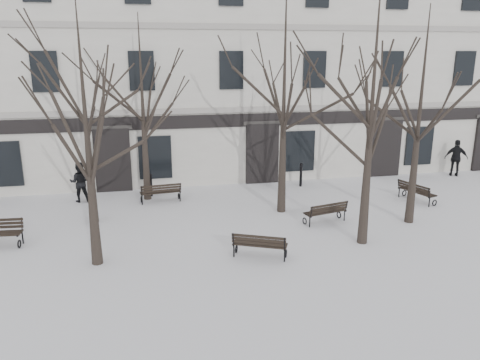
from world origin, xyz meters
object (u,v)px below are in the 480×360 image
object	(u,v)px
tree_1	(86,130)
bench_1	(260,244)
bench_5	(416,191)
tree_2	(374,83)
bench_4	(161,192)
tree_3	(422,91)
bench_2	(326,212)

from	to	relation	value
tree_1	bench_1	size ratio (longest dim) A/B	3.73
bench_5	tree_2	bearing A→B (deg)	112.91
bench_1	bench_5	bearing A→B (deg)	-127.59
tree_2	bench_4	bearing A→B (deg)	137.84
tree_3	bench_4	xyz separation A→B (m)	(-9.05, 4.33, -4.40)
bench_5	tree_1	bearing A→B (deg)	87.39
tree_1	bench_2	world-z (taller)	tree_1
bench_2	bench_5	bearing A→B (deg)	-174.38
tree_2	bench_5	size ratio (longest dim) A/B	4.77
tree_3	bench_5	world-z (taller)	tree_3
bench_1	bench_4	world-z (taller)	bench_4
bench_1	tree_3	bearing A→B (deg)	-138.00
tree_1	bench_1	bearing A→B (deg)	-7.45
tree_1	tree_2	xyz separation A→B (m)	(8.59, -0.16, 1.20)
tree_2	tree_3	world-z (taller)	tree_2
bench_2	tree_1	bearing A→B (deg)	-0.91
bench_1	bench_5	distance (m)	8.96
bench_4	bench_2	bearing A→B (deg)	141.39
bench_4	tree_2	bearing A→B (deg)	131.95
tree_1	bench_4	bearing A→B (deg)	69.07
tree_2	bench_2	distance (m)	5.25
tree_2	bench_2	xyz separation A→B (m)	(-0.50, 2.01, -4.82)
tree_1	tree_3	world-z (taller)	tree_3
tree_1	bench_2	distance (m)	9.06
tree_1	bench_5	bearing A→B (deg)	15.35
bench_2	bench_5	distance (m)	5.04
tree_1	bench_1	xyz separation A→B (m)	(4.91, -0.64, -3.62)
tree_2	bench_2	size ratio (longest dim) A/B	4.85
tree_3	tree_1	bearing A→B (deg)	-173.28
bench_5	bench_2	bearing A→B (deg)	91.46
tree_3	bench_1	distance (m)	7.94
tree_1	bench_5	xyz separation A→B (m)	(12.84, 3.53, -3.62)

